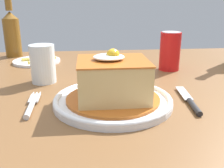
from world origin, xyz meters
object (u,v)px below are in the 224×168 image
object	(u,v)px
main_plate	(113,100)
soda_can	(170,51)
beer_bottle_amber	(12,32)
side_plate_fries	(37,61)
knife	(191,102)
fork	(31,106)
drinking_glass	(43,66)

from	to	relation	value
main_plate	soda_can	xyz separation A→B (m)	(0.21, 0.27, 0.05)
beer_bottle_amber	side_plate_fries	world-z (taller)	beer_bottle_amber
knife	side_plate_fries	world-z (taller)	side_plate_fries
fork	beer_bottle_amber	world-z (taller)	beer_bottle_amber
fork	beer_bottle_amber	xyz separation A→B (m)	(-0.17, 0.55, 0.09)
drinking_glass	side_plate_fries	distance (m)	0.25
fork	beer_bottle_amber	bearing A→B (deg)	107.72
main_plate	side_plate_fries	size ratio (longest dim) A/B	1.54
knife	drinking_glass	xyz separation A→B (m)	(-0.35, 0.20, 0.04)
soda_can	drinking_glass	world-z (taller)	soda_can
fork	main_plate	bearing A→B (deg)	2.32
knife	drinking_glass	distance (m)	0.40
knife	beer_bottle_amber	size ratio (longest dim) A/B	0.62
main_plate	side_plate_fries	xyz separation A→B (m)	(-0.24, 0.42, -0.00)
knife	soda_can	xyz separation A→B (m)	(0.04, 0.30, 0.06)
main_plate	side_plate_fries	bearing A→B (deg)	119.77
beer_bottle_amber	drinking_glass	xyz separation A→B (m)	(0.17, -0.36, -0.05)
fork	soda_can	bearing A→B (deg)	35.68
soda_can	drinking_glass	distance (m)	0.40
main_plate	knife	bearing A→B (deg)	-7.71
beer_bottle_amber	side_plate_fries	xyz separation A→B (m)	(0.11, -0.12, -0.09)
fork	side_plate_fries	size ratio (longest dim) A/B	0.83
soda_can	side_plate_fries	bearing A→B (deg)	162.12
beer_bottle_amber	side_plate_fries	distance (m)	0.19
fork	drinking_glass	bearing A→B (deg)	90.15
main_plate	drinking_glass	distance (m)	0.25
fork	soda_can	size ratio (longest dim) A/B	1.14
soda_can	beer_bottle_amber	size ratio (longest dim) A/B	0.47
main_plate	fork	bearing A→B (deg)	-177.68
knife	soda_can	bearing A→B (deg)	81.64
drinking_glass	side_plate_fries	size ratio (longest dim) A/B	0.62
fork	beer_bottle_amber	distance (m)	0.58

